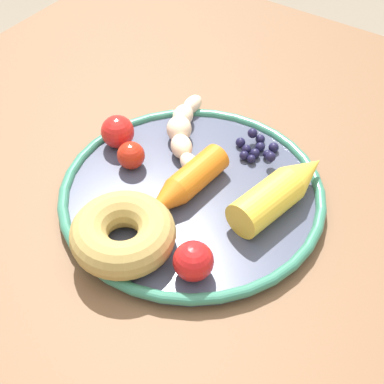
{
  "coord_description": "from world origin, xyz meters",
  "views": [
    {
      "loc": [
        0.34,
        0.21,
        1.2
      ],
      "look_at": [
        -0.03,
        -0.04,
        0.75
      ],
      "focal_mm": 53.99,
      "sensor_mm": 36.0,
      "label": 1
    }
  ],
  "objects": [
    {
      "name": "banana",
      "position": [
        -0.1,
        -0.1,
        0.76
      ],
      "size": [
        0.13,
        0.09,
        0.03
      ],
      "color": "beige",
      "rests_on": "plate"
    },
    {
      "name": "plate",
      "position": [
        -0.03,
        -0.04,
        0.74
      ],
      "size": [
        0.29,
        0.29,
        0.02
      ],
      "color": "#43485E",
      "rests_on": "dining_table"
    },
    {
      "name": "tomato_mid",
      "position": [
        0.06,
        0.02,
        0.77
      ],
      "size": [
        0.04,
        0.04,
        0.04
      ],
      "primitive_type": "sphere",
      "color": "red",
      "rests_on": "plate"
    },
    {
      "name": "tomato_near",
      "position": [
        -0.03,
        -0.12,
        0.76
      ],
      "size": [
        0.03,
        0.03,
        0.03
      ],
      "primitive_type": "sphere",
      "color": "red",
      "rests_on": "plate"
    },
    {
      "name": "blueberry_pile",
      "position": [
        -0.13,
        -0.01,
        0.75
      ],
      "size": [
        0.05,
        0.06,
        0.02
      ],
      "color": "#191638",
      "rests_on": "plate"
    },
    {
      "name": "donut",
      "position": [
        0.07,
        -0.05,
        0.76
      ],
      "size": [
        0.12,
        0.12,
        0.04
      ],
      "primitive_type": "torus",
      "rotation": [
        0.0,
        0.0,
        1.7
      ],
      "color": "tan",
      "rests_on": "plate"
    },
    {
      "name": "tomato_far",
      "position": [
        -0.05,
        -0.16,
        0.77
      ],
      "size": [
        0.04,
        0.04,
        0.04
      ],
      "primitive_type": "sphere",
      "color": "red",
      "rests_on": "plate"
    },
    {
      "name": "dining_table",
      "position": [
        0.0,
        0.0,
        0.65
      ],
      "size": [
        0.97,
        0.98,
        0.73
      ],
      "color": "brown",
      "rests_on": "ground_plane"
    },
    {
      "name": "carrot_orange",
      "position": [
        -0.02,
        -0.04,
        0.76
      ],
      "size": [
        0.12,
        0.04,
        0.03
      ],
      "color": "orange",
      "rests_on": "plate"
    },
    {
      "name": "carrot_yellow",
      "position": [
        -0.07,
        0.05,
        0.77
      ],
      "size": [
        0.14,
        0.07,
        0.04
      ],
      "color": "yellow",
      "rests_on": "plate"
    }
  ]
}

